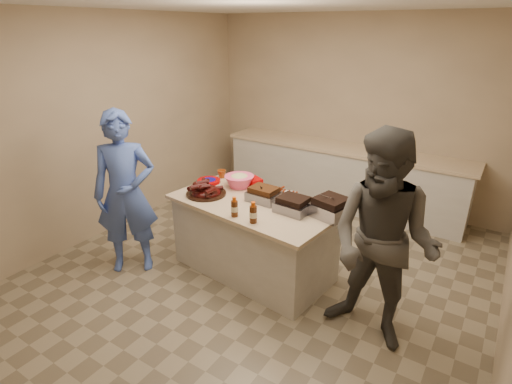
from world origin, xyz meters
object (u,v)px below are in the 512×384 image
Objects in this scene: bbq_bottle_b at (253,222)px; guest_gray at (370,335)px; roasting_pan at (330,216)px; guest_blue at (135,266)px; island at (254,270)px; plastic_cup at (222,178)px; mustard_bottle at (251,197)px; coleslaw_bowl at (239,187)px; rib_platter at (206,194)px; bbq_bottle_a at (235,216)px.

bbq_bottle_b reaches higher than guest_gray.
roasting_pan reaches higher than guest_blue.
roasting_pan reaches higher than island.
plastic_cup is 0.06× the size of guest_blue.
mustard_bottle is at bearing -25.62° from plastic_cup.
rib_platter is at bearing -114.89° from coleslaw_bowl.
guest_gray is (2.14, -0.70, -0.82)m from plastic_cup.
island is at bearing 10.32° from rib_platter.
guest_blue is at bearing -112.89° from plastic_cup.
island is 1.17m from plastic_cup.
rib_platter is 3.62× the size of mustard_bottle.
rib_platter is at bearing -156.19° from roasting_pan.
coleslaw_bowl is (-0.37, 0.28, 0.82)m from island.
roasting_pan reaches higher than plastic_cup.
mustard_bottle is at bearing 105.93° from bbq_bottle_a.
island is 4.00× the size of rib_platter.
bbq_bottle_a is 1.48m from guest_blue.
roasting_pan is at bearing 43.69° from bbq_bottle_b.
mustard_bottle is 0.07× the size of guest_gray.
island is 0.99m from rib_platter.
bbq_bottle_b is at bearing -122.66° from roasting_pan.
coleslaw_bowl is at bearing 133.31° from bbq_bottle_b.
rib_platter is 0.84m from bbq_bottle_b.
guest_blue is 0.96× the size of guest_gray.
guest_blue is 2.61m from guest_gray.
roasting_pan is 0.18× the size of guest_gray.
bbq_bottle_a is at bearing -74.07° from mustard_bottle.
coleslaw_bowl is at bearing 149.82° from island.
roasting_pan is at bearing -9.96° from plastic_cup.
plastic_cup reaches higher than guest_blue.
island reaches higher than guest_blue.
rib_platter is 4.24× the size of plastic_cup.
coleslaw_bowl is at bearing 147.83° from mustard_bottle.
mustard_bottle is at bearing 173.23° from guest_gray.
island is 1.44m from guest_gray.
coleslaw_bowl reaches higher than island.
bbq_bottle_a is 0.96× the size of bbq_bottle_b.
roasting_pan is 3.16× the size of plastic_cup.
rib_platter reaches higher than roasting_pan.
bbq_bottle_b is (0.62, -0.66, 0.00)m from coleslaw_bowl.
plastic_cup is 0.06× the size of guest_gray.
bbq_bottle_a is (-0.77, -0.51, 0.00)m from roasting_pan.
mustard_bottle reaches higher than guest_blue.
bbq_bottle_b reaches higher than rib_platter.
plastic_cup is at bearing 157.20° from island.
rib_platter is 0.25× the size of guest_blue.
island is 8.78× the size of bbq_bottle_a.
island is 0.94m from bbq_bottle_b.
rib_platter reaches higher than island.
rib_platter is 1.30× the size of coleslaw_bowl.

